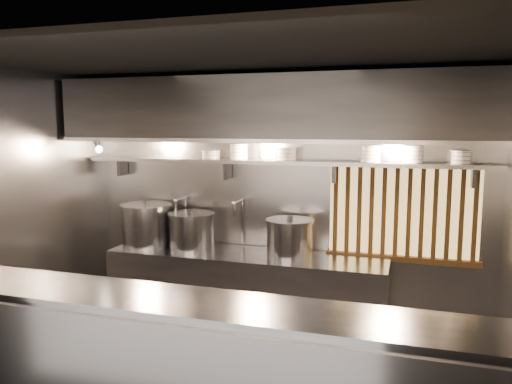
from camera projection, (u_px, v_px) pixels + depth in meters
The scene contains 21 objects.
ceiling at pixel (236, 58), 3.95m from camera, with size 4.50×4.50×0.00m, color black.
wall_back at pixel (281, 204), 5.56m from camera, with size 4.50×4.50×0.00m, color gray.
wall_left at pixel (16, 216), 4.80m from camera, with size 3.00×3.00×0.00m, color gray.
serving_counter at pixel (190, 381), 3.34m from camera, with size 4.50×0.56×1.13m.
cooking_bench at pixel (246, 294), 5.42m from camera, with size 3.00×0.70×0.90m, color #949499.
bowl_shelf at pixel (278, 162), 5.32m from camera, with size 4.40×0.34×0.04m, color #949499.
exhaust_hood at pixel (272, 110), 5.04m from camera, with size 4.40×0.81×0.65m.
wood_screen at pixel (403, 212), 5.13m from camera, with size 1.56×0.09×1.04m.
faucet_left at pixel (183, 209), 5.78m from camera, with size 0.04×0.30×0.50m.
faucet_right at pixel (239, 212), 5.57m from camera, with size 0.04×0.30×0.50m.
heat_lamp at pixel (98, 144), 5.41m from camera, with size 0.25×0.35×0.20m.
pendant_bulb at pixel (266, 155), 5.23m from camera, with size 0.09×0.09×0.19m.
stock_pot_left at pixel (192, 231), 5.54m from camera, with size 0.56×0.56×0.45m.
stock_pot_mid at pixel (147, 224), 5.72m from camera, with size 0.79×0.79×0.52m.
stock_pot_right at pixel (290, 238), 5.23m from camera, with size 0.63×0.63×0.43m.
bowl_stack_0 at pixel (211, 154), 5.54m from camera, with size 0.21×0.21×0.09m.
bowl_stack_1 at pixel (239, 151), 5.44m from camera, with size 0.21×0.21×0.17m.
bowl_stack_2 at pixel (285, 154), 5.29m from camera, with size 0.24×0.24×0.13m.
bowl_stack_3 at pixel (371, 154), 5.02m from camera, with size 0.22×0.22×0.17m.
bowl_stack_4 at pixel (412, 154), 4.90m from camera, with size 0.22×0.22×0.17m.
bowl_stack_5 at pixel (461, 157), 4.78m from camera, with size 0.20×0.20×0.13m.
Camera 1 is at (1.36, -3.83, 2.27)m, focal length 35.00 mm.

